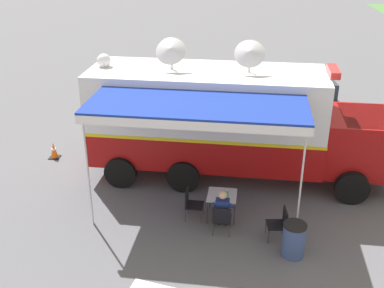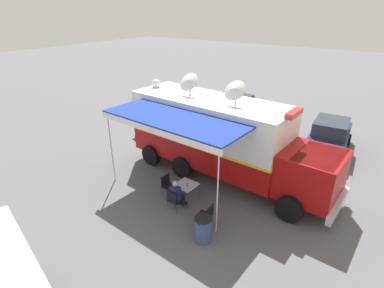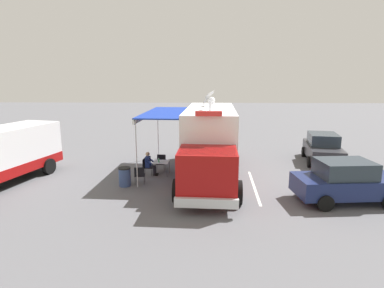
{
  "view_description": "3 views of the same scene",
  "coord_description": "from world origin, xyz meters",
  "views": [
    {
      "loc": [
        13.66,
        0.78,
        7.38
      ],
      "look_at": [
        1.19,
        -0.34,
        1.58
      ],
      "focal_mm": 43.56,
      "sensor_mm": 36.0,
      "label": 1
    },
    {
      "loc": [
        10.7,
        6.67,
        7.12
      ],
      "look_at": [
        0.34,
        -0.7,
        1.29
      ],
      "focal_mm": 28.24,
      "sensor_mm": 36.0,
      "label": 2
    },
    {
      "loc": [
        0.49,
        16.67,
        5.04
      ],
      "look_at": [
        0.98,
        -0.1,
        1.54
      ],
      "focal_mm": 29.5,
      "sensor_mm": 36.0,
      "label": 3
    }
  ],
  "objects": [
    {
      "name": "car_far_corner",
      "position": [
        -5.5,
        4.1,
        0.88
      ],
      "size": [
        4.34,
        2.3,
        1.76
      ],
      "color": "navy",
      "rests_on": "ground"
    },
    {
      "name": "water_bottle",
      "position": [
        2.7,
        0.76,
        0.83
      ],
      "size": [
        0.07,
        0.07,
        0.22
      ],
      "color": "#3F9959",
      "rests_on": "folding_table"
    },
    {
      "name": "folding_chair_beside_table",
      "position": [
        2.71,
        -0.23,
        0.51
      ],
      "size": [
        0.5,
        0.5,
        0.87
      ],
      "color": "black",
      "rests_on": "ground"
    },
    {
      "name": "seated_responder",
      "position": [
        3.2,
        0.65,
        0.65
      ],
      "size": [
        0.68,
        0.57,
        1.25
      ],
      "color": "navy",
      "rests_on": "ground"
    },
    {
      "name": "folding_chair_at_table",
      "position": [
        3.39,
        0.64,
        0.51
      ],
      "size": [
        0.5,
        0.5,
        0.87
      ],
      "color": "black",
      "rests_on": "ground"
    },
    {
      "name": "car_behind_truck",
      "position": [
        -6.92,
        -2.27,
        0.88
      ],
      "size": [
        2.58,
        4.46,
        1.76
      ],
      "color": "#2D2D33",
      "rests_on": "ground"
    },
    {
      "name": "ground_plane",
      "position": [
        0.0,
        0.0,
        0.0
      ],
      "size": [
        100.0,
        100.0,
        0.0
      ],
      "primitive_type": "plane",
      "color": "#5B5B60"
    },
    {
      "name": "lot_stripe",
      "position": [
        -2.04,
        2.33,
        0.0
      ],
      "size": [
        0.36,
        4.8,
        0.01
      ],
      "primitive_type": "cube",
      "rotation": [
        0.0,
        0.0,
        -0.05
      ],
      "color": "silver",
      "rests_on": "ground"
    },
    {
      "name": "trash_bin",
      "position": [
        4.11,
        2.43,
        0.46
      ],
      "size": [
        0.57,
        0.57,
        0.91
      ],
      "color": "#384C7F",
      "rests_on": "ground"
    },
    {
      "name": "command_truck",
      "position": [
        0.07,
        0.75,
        1.95
      ],
      "size": [
        5.14,
        9.6,
        4.53
      ],
      "color": "#9E0F0F",
      "rests_on": "ground"
    },
    {
      "name": "folding_chair_spare_by_truck",
      "position": [
        3.45,
        2.15,
        0.51
      ],
      "size": [
        0.52,
        0.52,
        0.87
      ],
      "color": "black",
      "rests_on": "ground"
    },
    {
      "name": "folding_table",
      "position": [
        2.59,
        0.62,
        0.67
      ],
      "size": [
        0.84,
        0.84,
        0.73
      ],
      "color": "silver",
      "rests_on": "ground"
    },
    {
      "name": "traffic_cone",
      "position": [
        -0.64,
        -5.4,
        0.28
      ],
      "size": [
        0.36,
        0.36,
        0.58
      ],
      "color": "black",
      "rests_on": "ground"
    }
  ]
}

